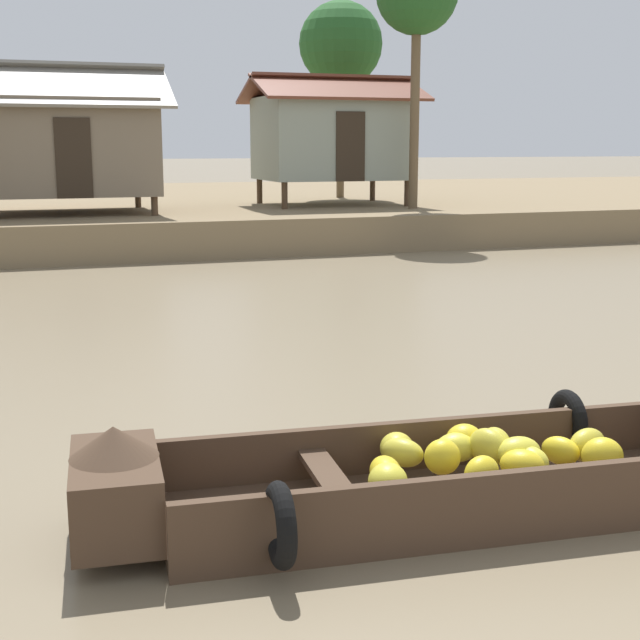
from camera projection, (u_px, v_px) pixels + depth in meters
ground_plane at (331, 349)px, 11.18m from camera, size 300.00×300.00×0.00m
riverbank_strip at (134, 210)px, 28.70m from camera, size 160.00×20.00×0.86m
banana_boat at (451, 473)px, 6.18m from camera, size 5.09×1.68×0.80m
stilt_house_mid_right at (68, 144)px, 21.56m from camera, size 4.73×3.80×3.60m
stilt_house_right at (332, 136)px, 24.53m from camera, size 4.59×3.39×3.54m
palm_tree_far at (341, 45)px, 27.39m from camera, size 2.59×2.59×6.00m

